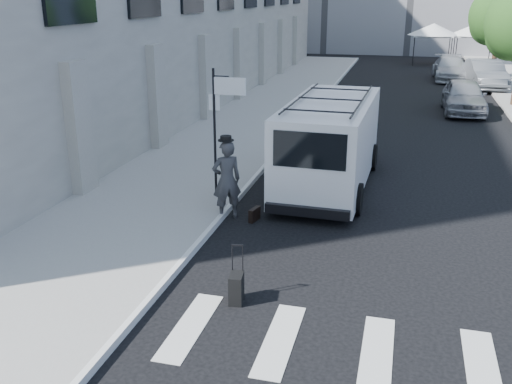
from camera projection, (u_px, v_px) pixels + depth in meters
The scene contains 13 objects.
ground at pixel (283, 259), 12.44m from camera, with size 120.00×120.00×0.00m, color black.
sidewalk_left at pixel (267, 109), 28.04m from camera, with size 4.50×48.00×0.15m, color gray.
sign_pole at pixel (223, 107), 15.05m from camera, with size 1.03×0.07×3.50m.
tree_far at pixel (498, 18), 35.92m from camera, with size 3.80×3.83×6.03m.
tent_left at pixel (434, 30), 45.25m from camera, with size 4.00×4.00×3.20m.
tent_right at pixel (476, 30), 44.94m from camera, with size 4.00×4.00×3.20m.
businessman at pixel (227, 180), 14.38m from camera, with size 0.75×0.49×2.05m, color #363639.
briefcase at pixel (255, 214), 14.49m from camera, with size 0.12×0.44×0.34m, color black.
suitcase at pixel (236, 288), 10.63m from camera, with size 0.30×0.43×1.10m.
cargo_van at pixel (331, 142), 16.87m from camera, with size 2.59×6.94×2.56m.
parked_car_a at pixel (464, 96), 27.32m from camera, with size 1.89×4.69×1.60m, color gray.
parked_car_b at pixel (485, 74), 34.23m from camera, with size 1.81×5.19×1.71m, color slate.
parked_car_c at pixel (450, 69), 37.58m from camera, with size 2.11×5.20×1.51m, color #ACAFB5.
Camera 1 is at (2.30, -11.03, 5.51)m, focal length 40.00 mm.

